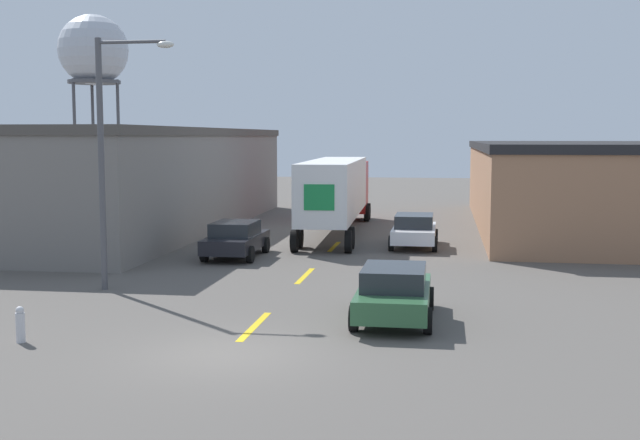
# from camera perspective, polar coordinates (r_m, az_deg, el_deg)

# --- Properties ---
(ground_plane) EXTENTS (160.00, 160.00, 0.00)m
(ground_plane) POSITION_cam_1_polar(r_m,az_deg,el_deg) (18.78, -6.63, -9.43)
(ground_plane) COLOR #56514C
(road_centerline) EXTENTS (0.20, 18.76, 0.01)m
(road_centerline) POSITION_cam_1_polar(r_m,az_deg,el_deg) (28.75, -1.08, -3.99)
(road_centerline) COLOR gold
(road_centerline) RESTS_ON ground_plane
(warehouse_left) EXTENTS (9.44, 28.02, 5.41)m
(warehouse_left) POSITION_cam_1_polar(r_m,az_deg,el_deg) (44.38, -12.65, 2.90)
(warehouse_left) COLOR slate
(warehouse_left) RESTS_ON ground_plane
(warehouse_right) EXTENTS (11.72, 26.12, 4.66)m
(warehouse_right) POSITION_cam_1_polar(r_m,az_deg,el_deg) (46.00, 18.33, 2.37)
(warehouse_right) COLOR #9E7051
(warehouse_right) RESTS_ON ground_plane
(semi_truck) EXTENTS (3.14, 16.13, 3.81)m
(semi_truck) POSITION_cam_1_polar(r_m,az_deg,el_deg) (41.28, 1.26, 2.27)
(semi_truck) COLOR #B21919
(semi_truck) RESTS_ON ground_plane
(parked_car_right_near) EXTENTS (2.10, 4.53, 1.49)m
(parked_car_right_near) POSITION_cam_1_polar(r_m,az_deg,el_deg) (21.82, 5.29, -5.12)
(parked_car_right_near) COLOR #2D5B38
(parked_car_right_near) RESTS_ON ground_plane
(parked_car_left_far) EXTENTS (2.10, 4.53, 1.49)m
(parked_car_left_far) POSITION_cam_1_polar(r_m,az_deg,el_deg) (33.22, -6.00, -1.31)
(parked_car_left_far) COLOR black
(parked_car_left_far) RESTS_ON ground_plane
(parked_car_right_far) EXTENTS (2.10, 4.53, 1.49)m
(parked_car_right_far) POSITION_cam_1_polar(r_m,az_deg,el_deg) (36.29, 6.72, -0.70)
(parked_car_right_far) COLOR silver
(parked_car_right_far) RESTS_ON ground_plane
(water_tower) EXTENTS (6.22, 6.22, 15.79)m
(water_tower) POSITION_cam_1_polar(r_m,az_deg,el_deg) (75.87, -15.82, 11.46)
(water_tower) COLOR #47474C
(water_tower) RESTS_ON ground_plane
(street_lamp) EXTENTS (2.60, 0.32, 8.08)m
(street_lamp) POSITION_cam_1_polar(r_m,az_deg,el_deg) (26.60, -14.72, 5.16)
(street_lamp) COLOR #4C4C51
(street_lamp) RESTS_ON ground_plane
(fire_hydrant) EXTENTS (0.22, 0.22, 0.89)m
(fire_hydrant) POSITION_cam_1_polar(r_m,az_deg,el_deg) (20.84, -20.53, -6.98)
(fire_hydrant) COLOR silver
(fire_hydrant) RESTS_ON ground_plane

